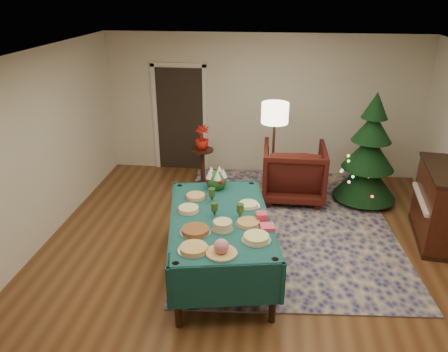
# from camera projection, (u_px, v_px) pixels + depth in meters

# --- Properties ---
(room_shell) EXTENTS (7.00, 7.00, 7.00)m
(room_shell) POSITION_uv_depth(u_px,v_px,m) (250.00, 180.00, 5.17)
(room_shell) COLOR #593319
(room_shell) RESTS_ON ground
(doorway) EXTENTS (1.08, 0.04, 2.16)m
(doorway) POSITION_uv_depth(u_px,v_px,m) (180.00, 116.00, 8.62)
(doorway) COLOR black
(doorway) RESTS_ON ground
(rug) EXTENTS (3.52, 4.44, 0.02)m
(rug) POSITION_uv_depth(u_px,v_px,m) (286.00, 223.00, 6.92)
(rug) COLOR #171653
(rug) RESTS_ON ground
(buffet_table) EXTENTS (1.63, 2.33, 0.83)m
(buffet_table) POSITION_uv_depth(u_px,v_px,m) (220.00, 228.00, 5.49)
(buffet_table) COLOR black
(buffet_table) RESTS_ON ground
(platter_0) EXTENTS (0.35, 0.35, 0.05)m
(platter_0) POSITION_uv_depth(u_px,v_px,m) (194.00, 248.00, 4.72)
(platter_0) COLOR silver
(platter_0) RESTS_ON buffet_table
(platter_1) EXTENTS (0.35, 0.35, 0.18)m
(platter_1) POSITION_uv_depth(u_px,v_px,m) (221.00, 248.00, 4.63)
(platter_1) COLOR silver
(platter_1) RESTS_ON buffet_table
(platter_2) EXTENTS (0.34, 0.34, 0.07)m
(platter_2) POSITION_uv_depth(u_px,v_px,m) (256.00, 238.00, 4.90)
(platter_2) COLOR silver
(platter_2) RESTS_ON buffet_table
(platter_3) EXTENTS (0.37, 0.37, 0.06)m
(platter_3) POSITION_uv_depth(u_px,v_px,m) (195.00, 231.00, 5.06)
(platter_3) COLOR silver
(platter_3) RESTS_ON buffet_table
(platter_4) EXTENTS (0.26, 0.26, 0.11)m
(platter_4) POSITION_uv_depth(u_px,v_px,m) (223.00, 226.00, 5.11)
(platter_4) COLOR silver
(platter_4) RESTS_ON buffet_table
(platter_5) EXTENTS (0.32, 0.32, 0.05)m
(platter_5) POSITION_uv_depth(u_px,v_px,m) (248.00, 223.00, 5.23)
(platter_5) COLOR silver
(platter_5) RESTS_ON buffet_table
(platter_6) EXTENTS (0.30, 0.30, 0.06)m
(platter_6) POSITION_uv_depth(u_px,v_px,m) (189.00, 209.00, 5.54)
(platter_6) COLOR silver
(platter_6) RESTS_ON buffet_table
(platter_7) EXTENTS (0.29, 0.29, 0.05)m
(platter_7) POSITION_uv_depth(u_px,v_px,m) (249.00, 205.00, 5.67)
(platter_7) COLOR silver
(platter_7) RESTS_ON buffet_table
(platter_8) EXTENTS (0.30, 0.30, 0.05)m
(platter_8) POSITION_uv_depth(u_px,v_px,m) (196.00, 196.00, 5.90)
(platter_8) COLOR silver
(platter_8) RESTS_ON buffet_table
(goblet_0) EXTENTS (0.09, 0.09, 0.19)m
(goblet_0) POSITION_uv_depth(u_px,v_px,m) (212.00, 195.00, 5.75)
(goblet_0) COLOR #2D471E
(goblet_0) RESTS_ON buffet_table
(goblet_1) EXTENTS (0.09, 0.09, 0.19)m
(goblet_1) POSITION_uv_depth(u_px,v_px,m) (240.00, 211.00, 5.34)
(goblet_1) COLOR #2D471E
(goblet_1) RESTS_ON buffet_table
(goblet_2) EXTENTS (0.09, 0.09, 0.19)m
(goblet_2) POSITION_uv_depth(u_px,v_px,m) (214.00, 209.00, 5.38)
(goblet_2) COLOR #2D471E
(goblet_2) RESTS_ON buffet_table
(napkin_stack) EXTENTS (0.19, 0.19, 0.04)m
(napkin_stack) POSITION_uv_depth(u_px,v_px,m) (267.00, 227.00, 5.14)
(napkin_stack) COLOR #F24363
(napkin_stack) RESTS_ON buffet_table
(gift_box) EXTENTS (0.16, 0.16, 0.11)m
(gift_box) POSITION_uv_depth(u_px,v_px,m) (261.00, 217.00, 5.30)
(gift_box) COLOR #D23A54
(gift_box) RESTS_ON buffet_table
(centerpiece) EXTENTS (0.30, 0.30, 0.34)m
(centerpiece) POSITION_uv_depth(u_px,v_px,m) (216.00, 179.00, 6.12)
(centerpiece) COLOR #1E4C1E
(centerpiece) RESTS_ON buffet_table
(armchair) EXTENTS (1.06, 0.99, 1.08)m
(armchair) POSITION_uv_depth(u_px,v_px,m) (294.00, 169.00, 7.56)
(armchair) COLOR #43130E
(armchair) RESTS_ON ground
(floor_lamp) EXTENTS (0.43, 0.43, 1.78)m
(floor_lamp) POSITION_uv_depth(u_px,v_px,m) (275.00, 120.00, 6.94)
(floor_lamp) COLOR #A57F3F
(floor_lamp) RESTS_ON ground
(side_table) EXTENTS (0.41, 0.41, 0.74)m
(side_table) POSITION_uv_depth(u_px,v_px,m) (203.00, 169.00, 8.08)
(side_table) COLOR black
(side_table) RESTS_ON ground
(potted_plant) EXTENTS (0.25, 0.45, 0.25)m
(potted_plant) POSITION_uv_depth(u_px,v_px,m) (202.00, 143.00, 7.88)
(potted_plant) COLOR #B5170C
(potted_plant) RESTS_ON side_table
(christmas_tree) EXTENTS (1.10, 1.10, 1.93)m
(christmas_tree) POSITION_uv_depth(u_px,v_px,m) (369.00, 155.00, 7.31)
(christmas_tree) COLOR black
(christmas_tree) RESTS_ON ground
(piano) EXTENTS (0.75, 1.36, 1.13)m
(piano) POSITION_uv_depth(u_px,v_px,m) (441.00, 206.00, 6.29)
(piano) COLOR black
(piano) RESTS_ON ground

